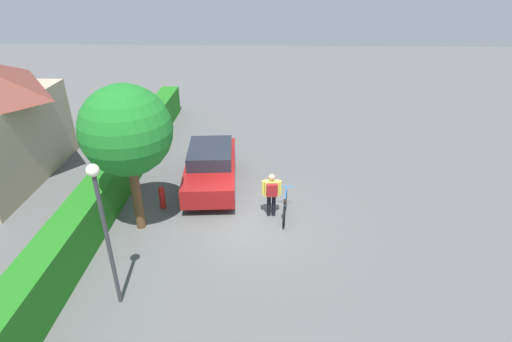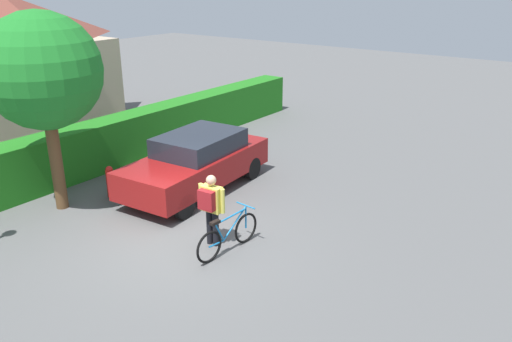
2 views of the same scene
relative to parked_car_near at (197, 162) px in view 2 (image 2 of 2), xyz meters
name	(u,v)px [view 2 (image 2 of 2)]	position (x,y,z in m)	size (l,w,h in m)	color
ground_plane	(178,240)	(-2.28, -1.53, -0.77)	(60.00, 60.00, 0.00)	#575757
hedge_row	(43,163)	(-2.28, 3.29, -0.08)	(21.20, 0.90, 1.38)	#1F701A
house_distant	(10,64)	(0.16, 8.63, 1.66)	(6.16, 4.64, 4.75)	tan
parked_car_near	(197,162)	(0.00, 0.00, 0.00)	(4.43, 2.10, 1.48)	maroon
bicycle	(228,236)	(-2.04, -2.70, -0.41)	(1.72, 0.50, 0.86)	black
person_rider	(211,204)	(-2.01, -2.24, 0.15)	(0.36, 0.63, 1.54)	black
tree_kerbside	(43,72)	(-2.75, 1.89, 2.50)	(2.61, 2.61, 4.60)	brown
fire_hydrant	(110,181)	(-1.62, 1.47, -0.36)	(0.20, 0.20, 0.81)	red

